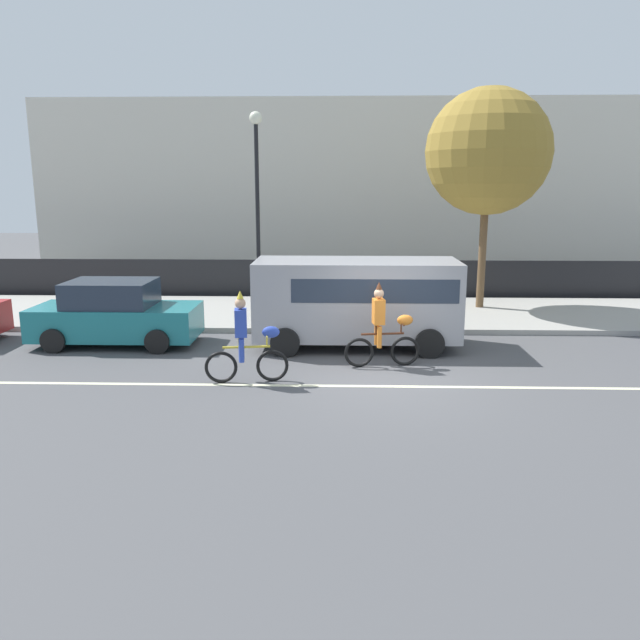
# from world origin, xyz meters

# --- Properties ---
(ground_plane) EXTENTS (80.00, 80.00, 0.00)m
(ground_plane) POSITION_xyz_m (0.00, 0.00, 0.00)
(ground_plane) COLOR #4C4C4F
(road_centre_line) EXTENTS (36.00, 0.14, 0.01)m
(road_centre_line) POSITION_xyz_m (0.00, -0.50, 0.00)
(road_centre_line) COLOR beige
(road_centre_line) RESTS_ON ground
(sidewalk_curb) EXTENTS (60.00, 5.00, 0.15)m
(sidewalk_curb) POSITION_xyz_m (0.00, 6.50, 0.07)
(sidewalk_curb) COLOR #9E9B93
(sidewalk_curb) RESTS_ON ground
(fence_line) EXTENTS (40.00, 0.08, 1.40)m
(fence_line) POSITION_xyz_m (0.00, 9.40, 0.70)
(fence_line) COLOR black
(fence_line) RESTS_ON ground
(building_backdrop) EXTENTS (28.00, 8.00, 7.52)m
(building_backdrop) POSITION_xyz_m (0.03, 18.00, 3.76)
(building_backdrop) COLOR beige
(building_backdrop) RESTS_ON ground
(parade_cyclist_cobalt) EXTENTS (1.71, 0.52, 1.92)m
(parade_cyclist_cobalt) POSITION_xyz_m (-2.90, -0.29, 0.84)
(parade_cyclist_cobalt) COLOR black
(parade_cyclist_cobalt) RESTS_ON ground
(parade_cyclist_orange) EXTENTS (1.71, 0.52, 1.92)m
(parade_cyclist_orange) POSITION_xyz_m (-0.04, 0.95, 0.84)
(parade_cyclist_orange) COLOR black
(parade_cyclist_orange) RESTS_ON ground
(parked_van_grey) EXTENTS (5.00, 2.22, 2.18)m
(parked_van_grey) POSITION_xyz_m (-0.52, 2.70, 1.28)
(parked_van_grey) COLOR #99999E
(parked_van_grey) RESTS_ON ground
(parked_car_teal) EXTENTS (4.10, 1.92, 1.64)m
(parked_car_teal) POSITION_xyz_m (-6.70, 2.73, 0.78)
(parked_car_teal) COLOR #1E727A
(parked_car_teal) RESTS_ON ground
(street_lamp_post) EXTENTS (0.36, 0.36, 5.86)m
(street_lamp_post) POSITION_xyz_m (-3.40, 5.65, 3.99)
(street_lamp_post) COLOR black
(street_lamp_post) RESTS_ON sidewalk_curb
(street_tree_near_lamp) EXTENTS (3.84, 3.84, 6.75)m
(street_tree_near_lamp) POSITION_xyz_m (3.50, 7.28, 4.97)
(street_tree_near_lamp) COLOR brown
(street_tree_near_lamp) RESTS_ON sidewalk_curb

